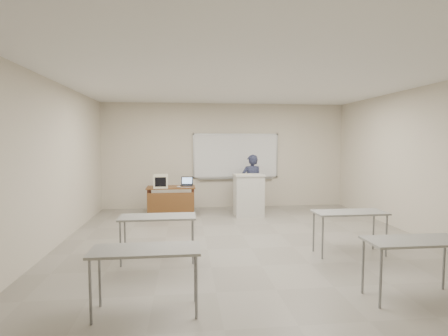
{
  "coord_description": "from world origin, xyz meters",
  "views": [
    {
      "loc": [
        -1.15,
        -6.05,
        1.91
      ],
      "look_at": [
        -0.24,
        2.2,
        1.28
      ],
      "focal_mm": 28.0,
      "sensor_mm": 36.0,
      "label": 1
    }
  ],
  "objects": [
    {
      "name": "floor",
      "position": [
        0.0,
        0.0,
        -0.01
      ],
      "size": [
        7.0,
        8.0,
        0.01
      ],
      "primitive_type": "cube",
      "color": "gray",
      "rests_on": "ground"
    },
    {
      "name": "laptop",
      "position": [
        -1.13,
        3.14,
        0.81
      ],
      "size": [
        0.31,
        0.29,
        0.23
      ],
      "rotation": [
        0.0,
        0.0,
        -0.11
      ],
      "color": "black",
      "rests_on": "instructor_desk"
    },
    {
      "name": "instructor_desk",
      "position": [
        -1.53,
        2.88,
        0.51
      ],
      "size": [
        1.24,
        0.62,
        0.75
      ],
      "rotation": [
        0.0,
        0.0,
        0.01
      ],
      "color": "brown",
      "rests_on": "floor"
    },
    {
      "name": "keyboard",
      "position": [
        0.31,
        2.62,
        1.08
      ],
      "size": [
        0.42,
        0.2,
        0.02
      ],
      "primitive_type": "cube",
      "rotation": [
        0.0,
        0.0,
        -0.18
      ],
      "color": "beige",
      "rests_on": "podium"
    },
    {
      "name": "crt_monitor",
      "position": [
        -1.78,
        2.87,
        0.91
      ],
      "size": [
        0.36,
        0.41,
        0.34
      ],
      "rotation": [
        0.0,
        0.0,
        0.03
      ],
      "color": "beige",
      "rests_on": "instructor_desk"
    },
    {
      "name": "presenter",
      "position": [
        0.65,
        3.33,
        0.78
      ],
      "size": [
        0.59,
        0.41,
        1.56
      ],
      "primitive_type": "imported",
      "rotation": [
        0.0,
        0.0,
        3.2
      ],
      "color": "black",
      "rests_on": "floor"
    },
    {
      "name": "whiteboard",
      "position": [
        0.3,
        3.97,
        1.48
      ],
      "size": [
        2.48,
        0.1,
        1.31
      ],
      "color": "white",
      "rests_on": "floor"
    },
    {
      "name": "mouse",
      "position": [
        -1.33,
        2.79,
        0.77
      ],
      "size": [
        0.11,
        0.08,
        0.04
      ],
      "primitive_type": "ellipsoid",
      "rotation": [
        0.0,
        0.0,
        -0.15
      ],
      "color": "#B9BCC2",
      "rests_on": "instructor_desk"
    },
    {
      "name": "student_desks",
      "position": [
        -0.0,
        -1.35,
        0.67
      ],
      "size": [
        4.4,
        2.2,
        0.73
      ],
      "color": "gray",
      "rests_on": "floor"
    },
    {
      "name": "podium",
      "position": [
        0.46,
        2.74,
        0.54
      ],
      "size": [
        0.76,
        0.55,
        1.07
      ],
      "rotation": [
        0.0,
        0.0,
        0.03
      ],
      "color": "silver",
      "rests_on": "floor"
    }
  ]
}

